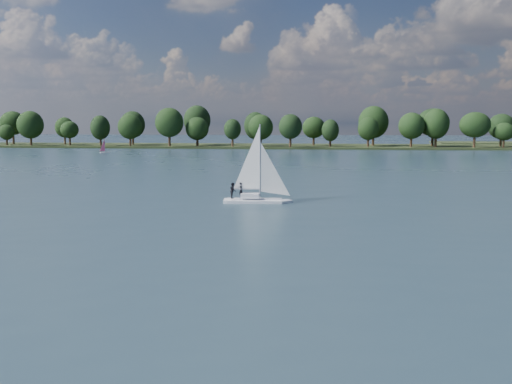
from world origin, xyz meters
TOP-DOWN VIEW (x-y plane):
  - ground at (0.00, 100.00)m, footprint 700.00×700.00m
  - far_shore at (0.00, 212.00)m, footprint 660.00×40.00m
  - sailboat at (-11.37, 49.41)m, footprint 7.66×2.68m
  - dinghy_pink at (-73.20, 160.00)m, footprint 3.33×2.69m
  - treeline at (-7.47, 208.46)m, footprint 562.09×73.70m

SIDE VIEW (x-z plane):
  - ground at x=0.00m, z-range 0.00..0.00m
  - far_shore at x=0.00m, z-range -0.75..0.75m
  - dinghy_pink at x=-73.20m, z-range -1.33..3.70m
  - sailboat at x=-11.37m, z-range -2.19..7.71m
  - treeline at x=-7.47m, z-range -1.24..17.45m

